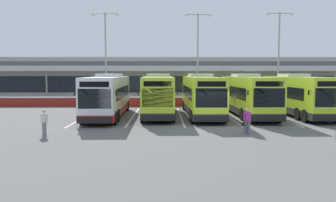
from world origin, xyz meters
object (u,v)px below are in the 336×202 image
Objects in this scene: coach_bus_centre at (201,96)px; pedestrian_with_handbag at (247,120)px; coach_bus_rightmost at (297,96)px; lamp_post_east at (279,52)px; lamp_post_centre at (198,53)px; lamp_post_west at (106,52)px; coach_bus_leftmost at (108,96)px; coach_bus_left_centre at (158,96)px; pedestrian_child at (44,122)px; coach_bus_right_centre at (248,96)px.

coach_bus_centre is 7.51× the size of pedestrian_with_handbag.
coach_bus_centre is at bearing -178.77° from coach_bus_rightmost.
lamp_post_east is (1.60, 9.78, 4.50)m from coach_bus_rightmost.
lamp_post_centre and lamp_post_east have the same top height.
coach_bus_leftmost is at bearing -79.41° from lamp_post_west.
coach_bus_left_centre is 3.91m from coach_bus_centre.
pedestrian_with_handbag is at bearing -58.07° from lamp_post_west.
coach_bus_centre is 14.38m from pedestrian_child.
coach_bus_centre is 1.11× the size of lamp_post_west.
coach_bus_right_centre is 17.78m from pedestrian_child.
pedestrian_child is at bearing -138.07° from coach_bus_centre.
lamp_post_centre reaches higher than coach_bus_rightmost.
lamp_post_east is at bearing 42.98° from pedestrian_child.
coach_bus_right_centre is at bearing 3.52° from coach_bus_leftmost.
pedestrian_child is at bearing -137.02° from lamp_post_east.
coach_bus_rightmost reaches higher than pedestrian_child.
lamp_post_west is at bearing 144.66° from coach_bus_right_centre.
coach_bus_centre is 15.33m from lamp_post_west.
lamp_post_east is at bearing 66.08° from pedestrian_with_handbag.
pedestrian_child is at bearing -91.04° from lamp_post_west.
coach_bus_right_centre is at bearing -2.69° from coach_bus_left_centre.
coach_bus_rightmost is at bearing 1.23° from coach_bus_centre.
coach_bus_right_centre is 7.51× the size of pedestrian_with_handbag.
pedestrian_with_handbag is (5.73, -9.60, -0.93)m from coach_bus_left_centre.
coach_bus_rightmost is (16.96, 0.84, 0.00)m from coach_bus_leftmost.
coach_bus_left_centre reaches higher than pedestrian_with_handbag.
lamp_post_east is at bearing 33.74° from coach_bus_left_centre.
coach_bus_leftmost is 1.00× the size of coach_bus_centre.
coach_bus_centre and coach_bus_rightmost have the same top height.
coach_bus_left_centre is 7.51× the size of pedestrian_child.
coach_bus_left_centre is at bearing 172.82° from coach_bus_centre.
coach_bus_centre is (8.25, 0.66, 0.00)m from coach_bus_leftmost.
coach_bus_right_centre is 1.11× the size of lamp_post_east.
coach_bus_right_centre is at bearing -35.34° from lamp_post_west.
coach_bus_rightmost is 1.11× the size of lamp_post_east.
pedestrian_child is at bearing -105.22° from coach_bus_leftmost.
pedestrian_with_handbag is 0.15× the size of lamp_post_east.
lamp_post_east is (18.56, 10.62, 4.50)m from coach_bus_leftmost.
pedestrian_with_handbag is 1.00× the size of pedestrian_child.
pedestrian_child is 20.72m from lamp_post_west.
pedestrian_child is at bearing -124.00° from coach_bus_left_centre.
coach_bus_left_centre is 1.00× the size of coach_bus_rightmost.
coach_bus_right_centre is at bearing 75.70° from pedestrian_with_handbag.
coach_bus_left_centre is 1.11× the size of lamp_post_east.
coach_bus_left_centre is at bearing 177.31° from coach_bus_right_centre.
pedestrian_child is 0.15× the size of lamp_post_west.
coach_bus_right_centre is 18.35m from lamp_post_west.
lamp_post_centre reaches higher than coach_bus_centre.
coach_bus_centre reaches higher than pedestrian_with_handbag.
coach_bus_rightmost is at bearing 2.85° from coach_bus_leftmost.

